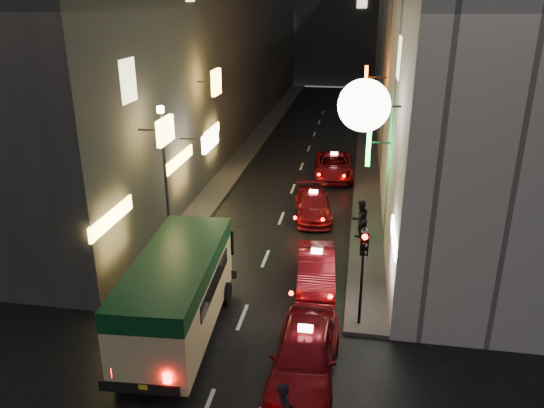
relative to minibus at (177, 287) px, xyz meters
The scene contains 13 objects.
building_left 28.46m from the minibus, 103.02° to the left, with size 7.62×52.15×18.00m.
building_right 29.45m from the minibus, 69.95° to the left, with size 8.18×52.00×18.00m.
sidewalk_left 27.00m from the minibus, 95.23° to the left, with size 1.50×52.00×0.15m, color #43413E.
sidewalk_right 27.56m from the minibus, 77.31° to the left, with size 1.50×52.00×0.15m, color #43413E.
minibus is the anchor object (origin of this frame).
taxi_near 4.57m from the minibus, 18.06° to the right, with size 2.43×5.80×2.00m.
taxi_second 5.88m from the minibus, 44.90° to the left, with size 2.39×4.99×1.71m.
taxi_third 11.40m from the minibus, 72.90° to the left, with size 2.59×4.86×1.64m.
taxi_far 18.00m from the minibus, 77.23° to the left, with size 2.47×5.27×1.80m.
pedestrian_crossing 5.60m from the minibus, 43.47° to the right, with size 0.63×0.40×1.90m, color black.
pedestrian_sidewalk 10.24m from the minibus, 56.12° to the left, with size 0.75×0.47×1.99m, color black.
traffic_light 6.00m from the minibus, 12.73° to the left, with size 0.26×0.43×3.50m.
lamp_post 6.60m from the minibus, 112.42° to the left, with size 0.28×0.28×6.22m.
Camera 1 is at (3.64, -6.86, 10.37)m, focal length 35.00 mm.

